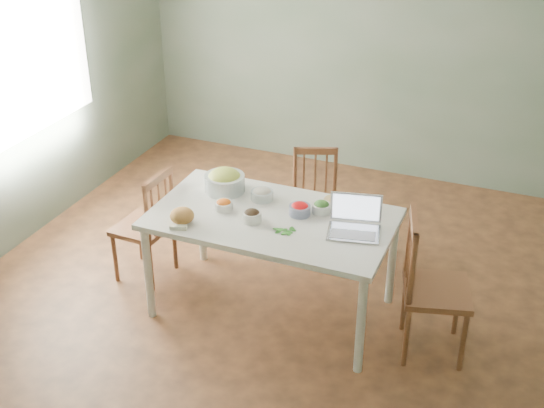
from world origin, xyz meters
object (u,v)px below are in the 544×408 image
at_px(chair_far, 315,205).
at_px(chair_left, 143,224).
at_px(chair_right, 437,288).
at_px(laptop, 355,218).
at_px(dining_table, 272,264).
at_px(bread_boule, 182,216).
at_px(bowl_squash, 225,180).

bearing_deg(chair_far, chair_left, -163.79).
height_order(chair_right, laptop, laptop).
xyz_separation_m(dining_table, bread_boule, (-0.55, -0.32, 0.46)).
bearing_deg(bowl_squash, chair_far, 53.50).
bearing_deg(dining_table, chair_right, -0.55).
xyz_separation_m(dining_table, chair_far, (0.02, 0.90, 0.04)).
xyz_separation_m(dining_table, chair_left, (-1.13, 0.04, 0.07)).
distance_m(chair_far, chair_right, 1.50).
relative_size(chair_left, laptop, 2.65).
xyz_separation_m(chair_far, chair_left, (-1.14, -0.86, 0.02)).
bearing_deg(chair_left, chair_right, 90.82).
xyz_separation_m(chair_left, laptop, (1.73, -0.06, 0.46)).
bearing_deg(dining_table, bread_boule, -149.71).
xyz_separation_m(chair_right, laptop, (-0.60, -0.00, 0.41)).
bearing_deg(bread_boule, chair_right, 9.96).
relative_size(bread_boule, bowl_squash, 0.56).
relative_size(chair_far, bread_boule, 5.24).
xyz_separation_m(bowl_squash, laptop, (1.09, -0.24, 0.04)).
bearing_deg(bread_boule, dining_table, 30.29).
distance_m(chair_right, laptop, 0.73).
bearing_deg(chair_right, bread_boule, 85.04).
xyz_separation_m(dining_table, chair_right, (1.21, -0.01, 0.12)).
xyz_separation_m(chair_left, bread_boule, (0.58, -0.36, 0.39)).
height_order(dining_table, bread_boule, bread_boule).
height_order(bowl_squash, laptop, laptop).
distance_m(dining_table, chair_left, 1.13).
xyz_separation_m(chair_far, bowl_squash, (-0.50, -0.67, 0.45)).
height_order(dining_table, bowl_squash, bowl_squash).
bearing_deg(chair_left, bread_boule, 60.09).
height_order(dining_table, chair_left, chair_left).
bearing_deg(bread_boule, laptop, 14.75).
distance_m(bread_boule, laptop, 1.20).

